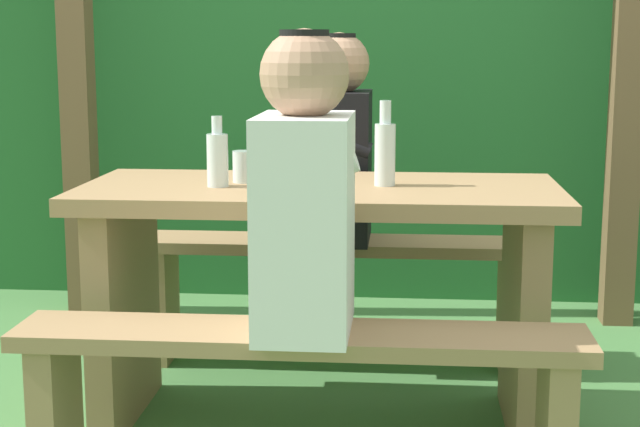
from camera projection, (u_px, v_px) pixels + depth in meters
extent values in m
plane|color=#497D41|center=(320.00, 421.00, 3.02)|extent=(12.00, 12.00, 0.00)
cube|color=#23612B|center=(354.00, 51.00, 4.61)|extent=(6.40, 0.63, 2.20)
cube|color=brown|center=(76.00, 51.00, 4.10)|extent=(0.12, 0.12, 2.21)
cube|color=brown|center=(629.00, 52.00, 3.90)|extent=(0.12, 0.12, 2.21)
cube|color=#9E7A51|center=(320.00, 194.00, 2.90)|extent=(1.40, 0.64, 0.05)
cube|color=#9E7A51|center=(124.00, 309.00, 3.02)|extent=(0.08, 0.54, 0.68)
cube|color=#9E7A51|center=(523.00, 319.00, 2.91)|extent=(0.08, 0.54, 0.68)
cube|color=#9E7A51|center=(300.00, 338.00, 2.40)|extent=(1.40, 0.24, 0.04)
cube|color=#9E7A51|center=(56.00, 419.00, 2.49)|extent=(0.07, 0.22, 0.42)
cube|color=#9E7A51|center=(334.00, 245.00, 3.49)|extent=(1.40, 0.24, 0.04)
cube|color=#9E7A51|center=(163.00, 303.00, 3.59)|extent=(0.07, 0.22, 0.42)
cube|color=#9E7A51|center=(509.00, 311.00, 3.48)|extent=(0.07, 0.22, 0.42)
cube|color=white|center=(305.00, 225.00, 2.35)|extent=(0.22, 0.34, 0.52)
sphere|color=tan|center=(304.00, 74.00, 2.29)|extent=(0.21, 0.21, 0.21)
cylinder|color=black|center=(304.00, 35.00, 2.27)|extent=(0.12, 0.12, 0.02)
cylinder|color=white|center=(310.00, 173.00, 2.47)|extent=(0.25, 0.07, 0.15)
cube|color=black|center=(338.00, 166.00, 3.45)|extent=(0.22, 0.34, 0.52)
sphere|color=tan|center=(339.00, 63.00, 3.38)|extent=(0.21, 0.21, 0.21)
cylinder|color=black|center=(339.00, 37.00, 3.37)|extent=(0.12, 0.12, 0.02)
cylinder|color=black|center=(336.00, 140.00, 3.29)|extent=(0.25, 0.07, 0.15)
cylinder|color=silver|center=(244.00, 167.00, 2.95)|extent=(0.07, 0.07, 0.09)
cylinder|color=silver|center=(217.00, 160.00, 2.86)|extent=(0.06, 0.06, 0.15)
cylinder|color=silver|center=(217.00, 125.00, 2.84)|extent=(0.03, 0.03, 0.05)
cylinder|color=silver|center=(385.00, 155.00, 2.88)|extent=(0.06, 0.06, 0.18)
cylinder|color=silver|center=(385.00, 112.00, 2.85)|extent=(0.03, 0.03, 0.07)
cube|color=silver|center=(331.00, 179.00, 2.99)|extent=(0.13, 0.16, 0.01)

